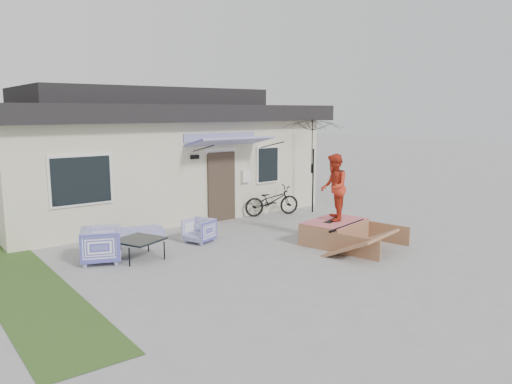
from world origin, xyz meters
TOP-DOWN VIEW (x-y plane):
  - ground at (0.00, 0.00)m, footprint 90.00×90.00m
  - grass_strip at (-5.20, 2.00)m, footprint 1.40×8.00m
  - house at (0.00, 7.99)m, footprint 10.80×8.49m
  - loveseat at (-2.05, 3.84)m, footprint 1.45×0.69m
  - armchair_left at (-3.45, 2.51)m, footprint 1.04×1.07m
  - armchair_right at (-0.87, 2.67)m, footprint 0.81×0.83m
  - coffee_table at (-2.68, 2.27)m, footprint 1.22×1.22m
  - bicycle at (2.69, 4.10)m, footprint 1.93×1.13m
  - patio_umbrella at (4.08, 3.67)m, footprint 2.45×2.35m
  - skate_ramp at (1.90, 0.58)m, footprint 2.12×2.53m
  - skateboard at (1.88, 0.64)m, footprint 0.79×0.44m
  - skater at (1.88, 0.64)m, footprint 1.04×1.04m

SIDE VIEW (x-z plane):
  - ground at x=0.00m, z-range 0.00..0.00m
  - grass_strip at x=-5.20m, z-range 0.00..0.01m
  - coffee_table at x=-2.68m, z-range 0.00..0.46m
  - loveseat at x=-2.05m, z-range 0.00..0.54m
  - skate_ramp at x=1.90m, z-range 0.00..0.55m
  - armchair_right at x=-0.87m, z-range 0.00..0.67m
  - armchair_left at x=-3.45m, z-range 0.00..0.86m
  - skateboard at x=1.88m, z-range 0.55..0.60m
  - bicycle at x=2.69m, z-range 0.00..1.17m
  - skater at x=1.88m, z-range 0.60..2.29m
  - patio_umbrella at x=4.08m, z-range 0.65..2.85m
  - house at x=0.00m, z-range -0.11..3.99m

